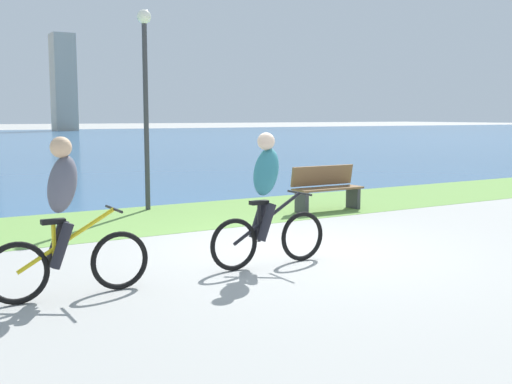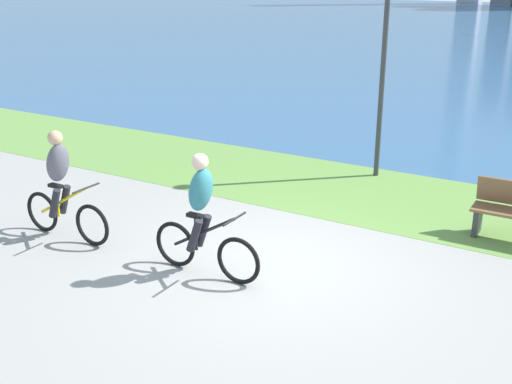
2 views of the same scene
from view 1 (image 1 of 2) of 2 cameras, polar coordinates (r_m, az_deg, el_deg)
ground_plane at (r=8.88m, az=2.44°, el=-5.35°), size 300.00×300.00×0.00m
grass_strip_bayside at (r=11.90m, az=-6.93°, el=-2.21°), size 120.00×3.14×0.01m
cyclist_lead at (r=7.82m, az=1.01°, el=-0.79°), size 1.68×0.52×1.69m
cyclist_trailing at (r=6.75m, az=-17.09°, el=-2.35°), size 1.72×0.52×1.69m
bench_near_path at (r=12.59m, az=6.47°, el=0.34°), size 1.50×0.47×0.90m
lamppost_tall at (r=12.73m, az=-10.11°, el=10.02°), size 0.28×0.28×3.97m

